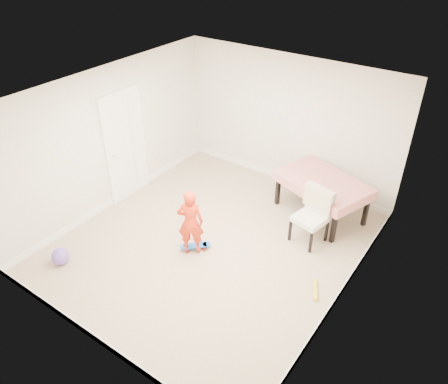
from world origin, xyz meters
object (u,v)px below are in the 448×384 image
Objects in this scene: dining_table at (321,197)px; child at (191,224)px; dining_chair at (310,217)px; balloon at (60,256)px; skateboard at (196,247)px.

child is at bearing -100.58° from dining_table.
dining_chair reaches higher than balloon.
child reaches higher than skateboard.
balloon is (-1.53, -1.50, 0.10)m from skateboard.
skateboard is 1.82× the size of balloon.
dining_chair is at bearing -58.86° from dining_table.
balloon is (-1.52, -1.41, -0.43)m from child.
dining_chair reaches higher than skateboard.
child reaches higher than dining_table.
dining_table is 5.66× the size of balloon.
dining_table is 1.39× the size of child.
dining_table is 0.84m from dining_chair.
balloon is at bearing -125.17° from dining_chair.
skateboard is 0.45× the size of child.
balloon is at bearing -108.26° from dining_table.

